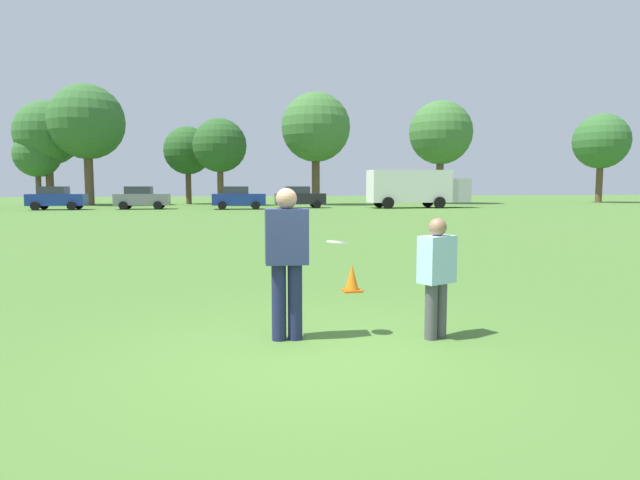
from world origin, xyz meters
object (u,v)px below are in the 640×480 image
object	(u,v)px
traffic_cone	(352,278)
player_thrower	(287,255)
parked_car_center	(142,198)
frisbee	(338,242)
parked_car_mid_right	(238,198)
player_defender	(437,272)
box_truck	(416,187)
parked_car_near_right	(299,197)
parked_car_mid_left	(56,198)

from	to	relation	value
traffic_cone	player_thrower	bearing A→B (deg)	-118.70
parked_car_center	player_thrower	bearing A→B (deg)	-80.50
frisbee	parked_car_mid_right	size ratio (longest dim) A/B	0.06
frisbee	parked_car_mid_right	bearing A→B (deg)	89.33
frisbee	parked_car_center	size ratio (longest dim) A/B	0.06
player_defender	box_truck	distance (m)	40.16
player_thrower	frisbee	distance (m)	0.64
player_thrower	traffic_cone	bearing A→B (deg)	61.30
parked_car_mid_right	parked_car_near_right	world-z (taller)	same
player_thrower	player_defender	world-z (taller)	player_thrower
frisbee	box_truck	bearing A→B (deg)	67.56
parked_car_near_right	box_truck	world-z (taller)	box_truck
traffic_cone	parked_car_mid_left	world-z (taller)	parked_car_mid_left
player_defender	box_truck	bearing A→B (deg)	69.24
player_thrower	parked_car_near_right	xyz separation A→B (m)	(6.27, 39.06, -0.10)
player_defender	parked_car_mid_right	distance (m)	37.80
traffic_cone	parked_car_mid_right	world-z (taller)	parked_car_mid_right
player_defender	parked_car_mid_left	distance (m)	41.98
traffic_cone	parked_car_mid_right	bearing A→B (deg)	90.74
player_thrower	parked_car_near_right	size ratio (longest dim) A/B	0.43
parked_car_mid_left	box_truck	bearing A→B (deg)	-3.54
parked_car_mid_right	traffic_cone	bearing A→B (deg)	-89.26
parked_car_center	box_truck	xyz separation A→B (m)	(22.53, -1.76, 0.83)
frisbee	traffic_cone	world-z (taller)	frisbee
player_thrower	box_truck	distance (m)	40.56
player_thrower	frisbee	bearing A→B (deg)	0.90
parked_car_near_right	player_defender	bearing A→B (deg)	-96.53
frisbee	parked_car_center	world-z (taller)	parked_car_center
parked_car_mid_left	parked_car_mid_right	xyz separation A→B (m)	(13.96, -1.54, 0.00)
player_defender	box_truck	size ratio (longest dim) A/B	0.17
traffic_cone	parked_car_near_right	size ratio (longest dim) A/B	0.11
parked_car_center	parked_car_near_right	bearing A→B (deg)	0.17
player_thrower	player_defender	size ratio (longest dim) A/B	1.25
parked_car_center	parked_car_mid_right	xyz separation A→B (m)	(7.59, -1.51, 0.00)
traffic_cone	box_truck	distance (m)	37.46
player_defender	parked_car_center	xyz separation A→B (m)	(-8.30, 39.30, 0.11)
parked_car_near_right	frisbee	bearing A→B (deg)	-98.24
parked_car_mid_right	box_truck	bearing A→B (deg)	-0.96
parked_car_mid_right	box_truck	size ratio (longest dim) A/B	0.50
frisbee	parked_car_mid_left	world-z (taller)	parked_car_mid_left
parked_car_mid_right	parked_car_center	bearing A→B (deg)	168.77
parked_car_mid_left	parked_car_mid_right	bearing A→B (deg)	-6.30
parked_car_mid_right	parked_car_near_right	size ratio (longest dim) A/B	1.00
parked_car_near_right	parked_car_center	bearing A→B (deg)	-179.83
player_thrower	frisbee	xyz separation A→B (m)	(0.62, 0.01, 0.14)
player_thrower	traffic_cone	distance (m)	3.24
parked_car_mid_left	traffic_cone	bearing A→B (deg)	-68.35
parked_car_center	player_defender	bearing A→B (deg)	-78.08
frisbee	traffic_cone	size ratio (longest dim) A/B	0.57
parked_car_mid_left	parked_car_center	distance (m)	6.37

